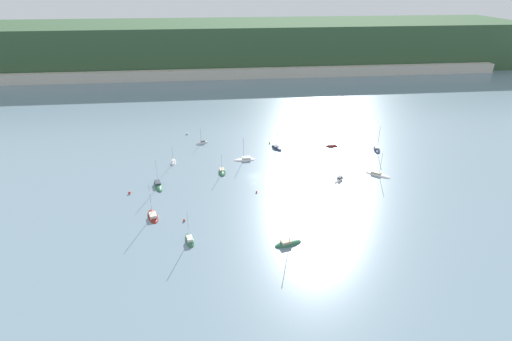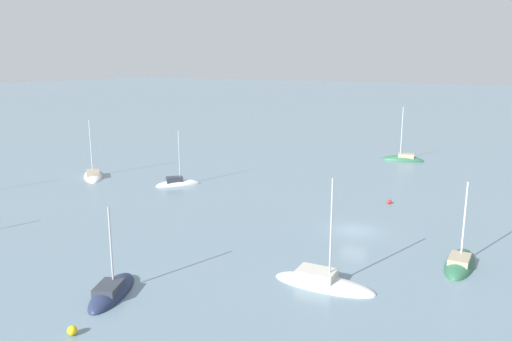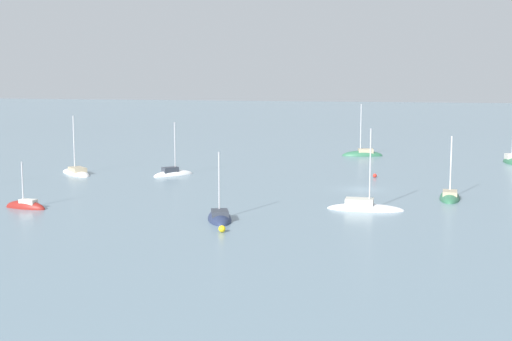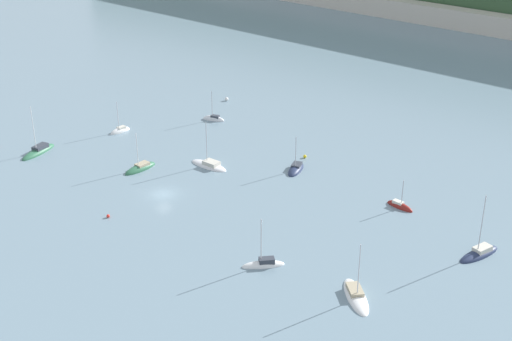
{
  "view_description": "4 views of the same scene",
  "coord_description": "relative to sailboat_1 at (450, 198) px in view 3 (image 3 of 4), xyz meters",
  "views": [
    {
      "loc": [
        -11.94,
        -112.57,
        57.73
      ],
      "look_at": [
        0.27,
        -2.38,
        3.17
      ],
      "focal_mm": 28.0,
      "sensor_mm": 36.0,
      "label": 1
    },
    {
      "loc": [
        -14.37,
        44.6,
        16.28
      ],
      "look_at": [
        17.3,
        -11.15,
        1.85
      ],
      "focal_mm": 35.0,
      "sensor_mm": 36.0,
      "label": 2
    },
    {
      "loc": [
        -9.93,
        83.35,
        13.22
      ],
      "look_at": [
        13.22,
        -1.34,
        1.65
      ],
      "focal_mm": 50.0,
      "sensor_mm": 36.0,
      "label": 3
    },
    {
      "loc": [
        78.36,
        -67.9,
        52.22
      ],
      "look_at": [
        10.92,
        10.36,
        3.9
      ],
      "focal_mm": 50.0,
      "sensor_mm": 36.0,
      "label": 4
    }
  ],
  "objects": [
    {
      "name": "mooring_buoy_0",
      "position": [
        9.62,
        -14.7,
        0.2
      ],
      "size": [
        0.52,
        0.52,
        0.52
      ],
      "color": "red",
      "rests_on": "ground_plane"
    },
    {
      "name": "sailboat_9",
      "position": [
        20.65,
        17.46,
        0.0
      ],
      "size": [
        4.33,
        6.55,
        7.15
      ],
      "rotation": [
        0.0,
        0.0,
        5.1
      ],
      "color": "#232D4C",
      "rests_on": "ground_plane"
    },
    {
      "name": "sailboat_10",
      "position": [
        49.57,
        -7.49,
        0.03
      ],
      "size": [
        7.78,
        7.26,
        8.54
      ],
      "rotation": [
        0.0,
        0.0,
        5.56
      ],
      "color": "white",
      "rests_on": "ground_plane"
    },
    {
      "name": "sailboat_7",
      "position": [
        8.22,
        8.71,
        0.06
      ],
      "size": [
        7.82,
        2.98,
        8.74
      ],
      "rotation": [
        0.0,
        0.0,
        3.19
      ],
      "color": "silver",
      "rests_on": "ground_plane"
    },
    {
      "name": "sailboat_3",
      "position": [
        -9.05,
        -36.45,
        0.07
      ],
      "size": [
        3.07,
        6.28,
        9.14
      ],
      "rotation": [
        0.0,
        0.0,
        1.77
      ],
      "color": "#2D6647",
      "rests_on": "ground_plane"
    },
    {
      "name": "sailboat_6",
      "position": [
        41.42,
        17.1,
        0.0
      ],
      "size": [
        4.86,
        1.8,
        5.56
      ],
      "rotation": [
        0.0,
        0.0,
        6.17
      ],
      "color": "maroon",
      "rests_on": "ground_plane"
    },
    {
      "name": "sailboat_4",
      "position": [
        36.15,
        -9.56,
        0.06
      ],
      "size": [
        5.06,
        5.47,
        7.91
      ],
      "rotation": [
        0.0,
        0.0,
        4.0
      ],
      "color": "white",
      "rests_on": "ground_plane"
    },
    {
      "name": "ground_plane",
      "position": [
        10.13,
        -3.96,
        -0.07
      ],
      "size": [
        600.0,
        600.0,
        0.0
      ],
      "primitive_type": "plane",
      "color": "slate"
    },
    {
      "name": "mooring_buoy_4",
      "position": [
        18.77,
        22.52,
        0.24
      ],
      "size": [
        0.61,
        0.61,
        0.61
      ],
      "color": "yellow",
      "rests_on": "ground_plane"
    },
    {
      "name": "sailboat_12",
      "position": [
        14.31,
        -40.37,
        0.04
      ],
      "size": [
        7.18,
        3.91,
        9.62
      ],
      "rotation": [
        0.0,
        0.0,
        0.25
      ],
      "color": "#2D6647",
      "rests_on": "ground_plane"
    },
    {
      "name": "sailboat_1",
      "position": [
        0.0,
        0.0,
        0.0
      ],
      "size": [
        2.18,
        6.64,
        7.73
      ],
      "rotation": [
        0.0,
        0.0,
        4.71
      ],
      "color": "#2D6647",
      "rests_on": "ground_plane"
    }
  ]
}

